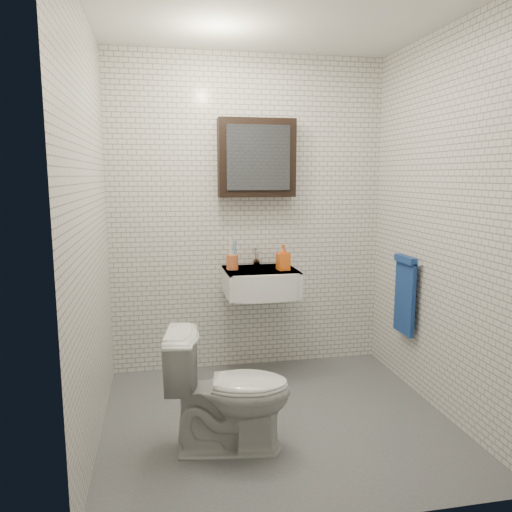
# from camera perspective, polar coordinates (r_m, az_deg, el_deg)

# --- Properties ---
(ground) EXTENTS (2.20, 2.00, 0.01)m
(ground) POSITION_cam_1_polar(r_m,az_deg,el_deg) (3.40, 2.39, -18.16)
(ground) COLOR #4D5054
(ground) RESTS_ON ground
(room_shell) EXTENTS (2.22, 2.02, 2.51)m
(room_shell) POSITION_cam_1_polar(r_m,az_deg,el_deg) (3.02, 2.58, 7.29)
(room_shell) COLOR silver
(room_shell) RESTS_ON ground
(washbasin) EXTENTS (0.55, 0.50, 0.20)m
(washbasin) POSITION_cam_1_polar(r_m,az_deg,el_deg) (3.83, 0.64, -3.01)
(washbasin) COLOR white
(washbasin) RESTS_ON room_shell
(faucet) EXTENTS (0.06, 0.20, 0.15)m
(faucet) POSITION_cam_1_polar(r_m,az_deg,el_deg) (3.99, 0.07, -0.16)
(faucet) COLOR silver
(faucet) RESTS_ON washbasin
(mirror_cabinet) EXTENTS (0.60, 0.15, 0.60)m
(mirror_cabinet) POSITION_cam_1_polar(r_m,az_deg,el_deg) (3.94, 0.09, 11.14)
(mirror_cabinet) COLOR black
(mirror_cabinet) RESTS_ON room_shell
(towel_rail) EXTENTS (0.09, 0.30, 0.58)m
(towel_rail) POSITION_cam_1_polar(r_m,az_deg,el_deg) (3.82, 16.66, -3.94)
(towel_rail) COLOR silver
(towel_rail) RESTS_ON room_shell
(toothbrush_cup) EXTENTS (0.11, 0.11, 0.25)m
(toothbrush_cup) POSITION_cam_1_polar(r_m,az_deg,el_deg) (3.84, -2.73, -0.61)
(toothbrush_cup) COLOR #C15930
(toothbrush_cup) RESTS_ON washbasin
(soap_bottle) EXTENTS (0.10, 0.10, 0.20)m
(soap_bottle) POSITION_cam_1_polar(r_m,az_deg,el_deg) (3.81, 3.13, -0.15)
(soap_bottle) COLOR orange
(soap_bottle) RESTS_ON washbasin
(toilet) EXTENTS (0.75, 0.50, 0.71)m
(toilet) POSITION_cam_1_polar(r_m,az_deg,el_deg) (2.95, -3.10, -15.07)
(toilet) COLOR silver
(toilet) RESTS_ON ground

